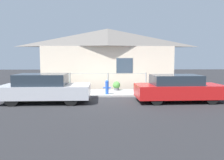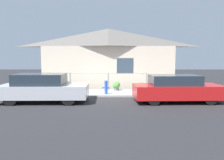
# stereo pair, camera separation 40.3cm
# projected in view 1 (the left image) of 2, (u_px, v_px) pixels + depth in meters

# --- Properties ---
(ground_plane) EXTENTS (60.00, 60.00, 0.00)m
(ground_plane) POSITION_uv_depth(u_px,v_px,m) (108.00, 97.00, 11.69)
(ground_plane) COLOR #262628
(sidewalk) EXTENTS (24.00, 2.31, 0.10)m
(sidewalk) POSITION_uv_depth(u_px,v_px,m) (108.00, 93.00, 12.83)
(sidewalk) COLOR #9E9E99
(sidewalk) RESTS_ON ground_plane
(house) EXTENTS (9.39, 2.23, 4.18)m
(house) POSITION_uv_depth(u_px,v_px,m) (108.00, 41.00, 15.43)
(house) COLOR beige
(house) RESTS_ON ground_plane
(fence) EXTENTS (4.90, 0.10, 1.08)m
(fence) POSITION_uv_depth(u_px,v_px,m) (108.00, 80.00, 13.76)
(fence) COLOR #999993
(fence) RESTS_ON sidewalk
(car_left) EXTENTS (4.14, 1.84, 1.35)m
(car_left) POSITION_uv_depth(u_px,v_px,m) (45.00, 88.00, 10.25)
(car_left) COLOR #B7B7BC
(car_left) RESTS_ON ground_plane
(car_right) EXTENTS (4.15, 1.80, 1.29)m
(car_right) POSITION_uv_depth(u_px,v_px,m) (178.00, 88.00, 10.44)
(car_right) COLOR red
(car_right) RESTS_ON ground_plane
(fire_hydrant) EXTENTS (0.42, 0.19, 0.78)m
(fire_hydrant) POSITION_uv_depth(u_px,v_px,m) (107.00, 87.00, 12.02)
(fire_hydrant) COLOR blue
(fire_hydrant) RESTS_ON sidewalk
(potted_plant_near_hydrant) EXTENTS (0.46, 0.46, 0.56)m
(potted_plant_near_hydrant) POSITION_uv_depth(u_px,v_px,m) (116.00, 86.00, 13.47)
(potted_plant_near_hydrant) COLOR slate
(potted_plant_near_hydrant) RESTS_ON sidewalk
(potted_plant_by_fence) EXTENTS (0.43, 0.43, 0.56)m
(potted_plant_by_fence) POSITION_uv_depth(u_px,v_px,m) (67.00, 85.00, 13.59)
(potted_plant_by_fence) COLOR #9E5638
(potted_plant_by_fence) RESTS_ON sidewalk
(potted_plant_corner) EXTENTS (0.35, 0.35, 0.49)m
(potted_plant_corner) POSITION_uv_depth(u_px,v_px,m) (161.00, 86.00, 13.25)
(potted_plant_corner) COLOR brown
(potted_plant_corner) RESTS_ON sidewalk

